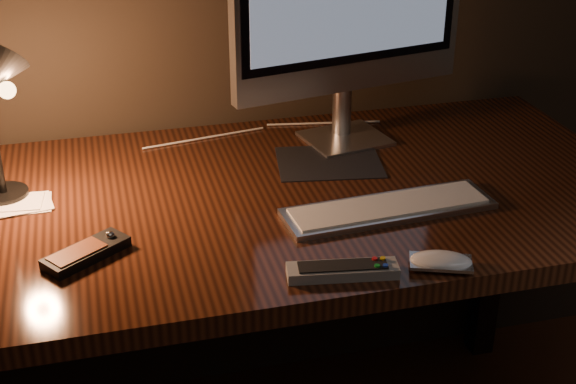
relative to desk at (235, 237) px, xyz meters
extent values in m
cube|color=#3F1C0E|center=(0.00, -0.07, 0.11)|extent=(1.60, 0.75, 0.04)
cube|color=black|center=(0.75, 0.25, -0.27)|extent=(0.06, 0.06, 0.71)
cube|color=black|center=(0.00, 0.27, -0.17)|extent=(1.48, 0.02, 0.51)
cube|color=silver|center=(0.28, 0.14, 0.13)|extent=(0.20, 0.18, 0.01)
cylinder|color=silver|center=(0.28, 0.17, 0.19)|extent=(0.05, 0.05, 0.11)
cube|color=silver|center=(0.25, -0.20, 0.14)|extent=(0.40, 0.14, 0.01)
cube|color=black|center=(0.21, 0.03, 0.13)|extent=(0.24, 0.20, 0.00)
ellipsoid|color=white|center=(0.27, -0.41, 0.14)|extent=(0.11, 0.09, 0.02)
cube|color=black|center=(-0.29, -0.23, 0.14)|extent=(0.15, 0.13, 0.02)
cube|color=brown|center=(-0.29, -0.23, 0.15)|extent=(0.10, 0.09, 0.00)
sphere|color=silver|center=(-0.29, -0.23, 0.15)|extent=(0.02, 0.02, 0.02)
cube|color=#949799|center=(0.10, -0.39, 0.14)|extent=(0.18, 0.07, 0.02)
cube|color=black|center=(0.10, -0.39, 0.15)|extent=(0.15, 0.06, 0.00)
cylinder|color=red|center=(0.10, -0.39, 0.15)|extent=(0.01, 0.01, 0.00)
cylinder|color=#0C8C19|center=(0.10, -0.39, 0.15)|extent=(0.01, 0.01, 0.00)
cylinder|color=gold|center=(0.10, -0.39, 0.15)|extent=(0.01, 0.01, 0.00)
cylinder|color=#1433BF|center=(0.10, -0.39, 0.15)|extent=(0.01, 0.01, 0.00)
cube|color=white|center=(-0.41, -0.01, 0.13)|extent=(0.13, 0.09, 0.01)
cylinder|color=black|center=(-0.44, 0.04, 0.14)|extent=(0.11, 0.11, 0.01)
sphere|color=#FFB266|center=(-0.40, -0.02, 0.36)|extent=(0.03, 0.03, 0.03)
cylinder|color=white|center=(0.12, 0.22, 0.13)|extent=(0.55, 0.02, 0.00)
camera|label=1|loc=(-0.25, -1.42, 0.83)|focal=50.00mm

